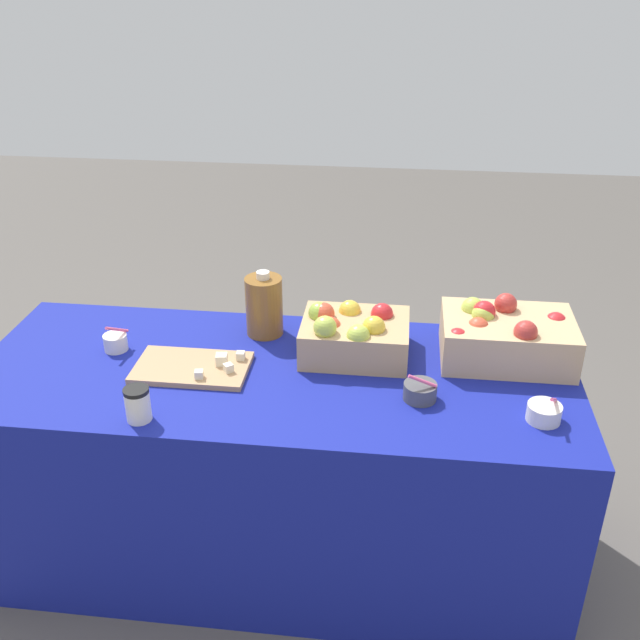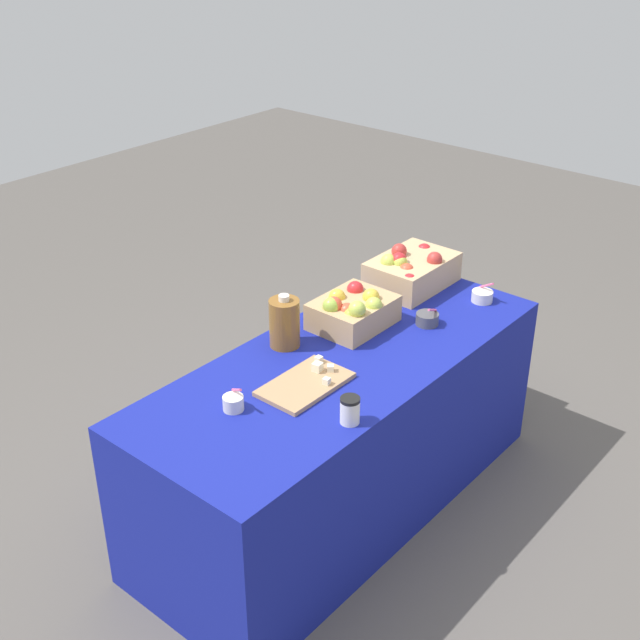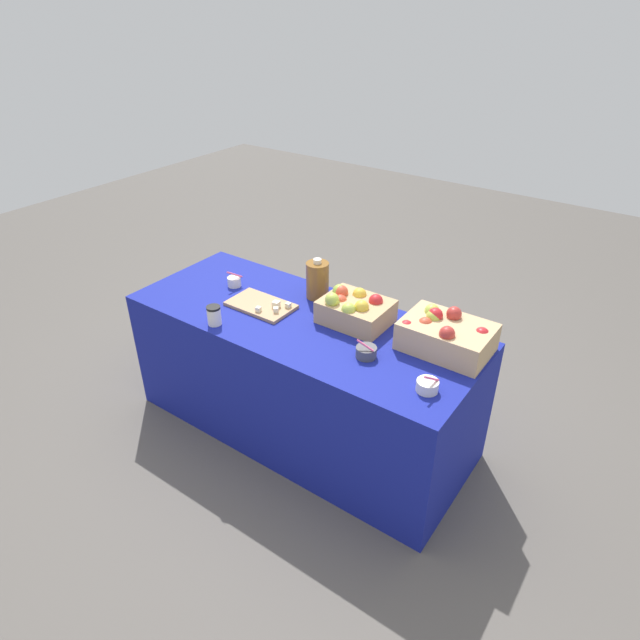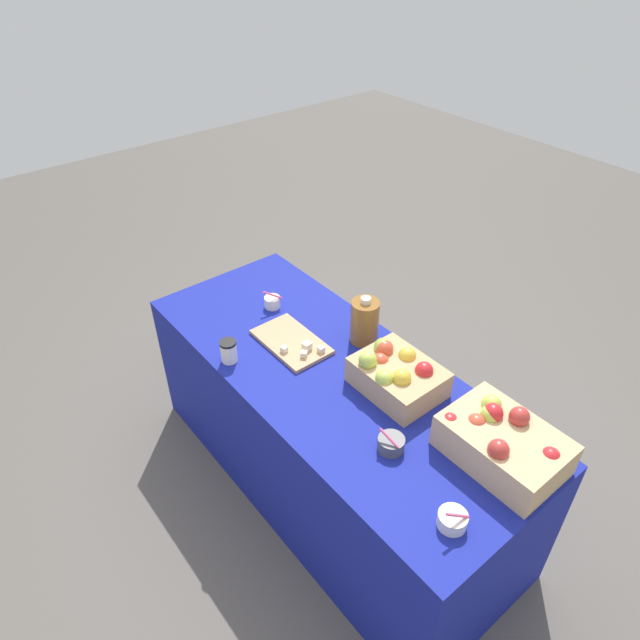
% 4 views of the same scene
% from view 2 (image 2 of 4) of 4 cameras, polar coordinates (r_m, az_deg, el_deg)
% --- Properties ---
extents(ground_plane, '(10.00, 10.00, 0.00)m').
position_cam_2_polar(ground_plane, '(3.78, 1.36, -12.25)').
color(ground_plane, '#56514C').
extents(table, '(1.90, 0.76, 0.74)m').
position_cam_2_polar(table, '(3.55, 1.43, -7.71)').
color(table, navy).
rests_on(table, ground_plane).
extents(apple_crate_left, '(0.41, 0.29, 0.19)m').
position_cam_2_polar(apple_crate_left, '(3.92, 6.29, 3.40)').
color(apple_crate_left, tan).
rests_on(apple_crate_left, table).
extents(apple_crate_middle, '(0.34, 0.27, 0.18)m').
position_cam_2_polar(apple_crate_middle, '(3.55, 2.25, 0.66)').
color(apple_crate_middle, tan).
rests_on(apple_crate_middle, table).
extents(cutting_board_front, '(0.36, 0.21, 0.05)m').
position_cam_2_polar(cutting_board_front, '(3.17, -0.95, -4.35)').
color(cutting_board_front, tan).
rests_on(cutting_board_front, table).
extents(sample_bowl_near, '(0.10, 0.10, 0.10)m').
position_cam_2_polar(sample_bowl_near, '(3.61, 7.35, 0.08)').
color(sample_bowl_near, '#4C4C51').
rests_on(sample_bowl_near, table).
extents(sample_bowl_mid, '(0.10, 0.10, 0.10)m').
position_cam_2_polar(sample_bowl_mid, '(3.85, 11.04, 1.62)').
color(sample_bowl_mid, silver).
rests_on(sample_bowl_mid, table).
extents(sample_bowl_far, '(0.08, 0.09, 0.11)m').
position_cam_2_polar(sample_bowl_far, '(3.04, -5.95, -5.65)').
color(sample_bowl_far, silver).
rests_on(sample_bowl_far, table).
extents(cider_jug, '(0.13, 0.13, 0.23)m').
position_cam_2_polar(cider_jug, '(3.39, -2.45, -0.19)').
color(cider_jug, brown).
rests_on(cider_jug, table).
extents(coffee_cup, '(0.07, 0.07, 0.10)m').
position_cam_2_polar(coffee_cup, '(2.95, 2.06, -6.18)').
color(coffee_cup, silver).
rests_on(coffee_cup, table).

